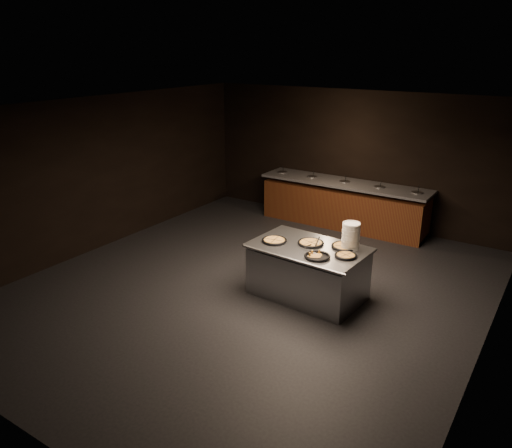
# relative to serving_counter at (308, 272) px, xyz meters

# --- Properties ---
(room) EXTENTS (7.02, 8.02, 2.92)m
(room) POSITION_rel_serving_counter_xyz_m (-0.87, -0.26, 1.05)
(room) COLOR black
(room) RESTS_ON ground
(salad_bar) EXTENTS (3.70, 0.83, 1.18)m
(salad_bar) POSITION_rel_serving_counter_xyz_m (-0.87, 3.30, 0.03)
(salad_bar) COLOR brown
(salad_bar) RESTS_ON ground
(serving_counter) EXTENTS (1.83, 1.24, 0.84)m
(serving_counter) POSITION_rel_serving_counter_xyz_m (0.00, 0.00, 0.00)
(serving_counter) COLOR #A6A9AD
(serving_counter) RESTS_ON ground
(plate_stack) EXTENTS (0.27, 0.27, 0.41)m
(plate_stack) POSITION_rel_serving_counter_xyz_m (0.57, 0.26, 0.64)
(plate_stack) COLOR white
(plate_stack) RESTS_ON serving_counter
(pan_veggie_whole) EXTENTS (0.40, 0.40, 0.04)m
(pan_veggie_whole) POSITION_rel_serving_counter_xyz_m (-0.55, -0.12, 0.46)
(pan_veggie_whole) COLOR black
(pan_veggie_whole) RESTS_ON serving_counter
(pan_cheese_whole) EXTENTS (0.41, 0.41, 0.04)m
(pan_cheese_whole) POSITION_rel_serving_counter_xyz_m (-0.02, 0.10, 0.46)
(pan_cheese_whole) COLOR black
(pan_cheese_whole) RESTS_ON serving_counter
(pan_cheese_slices_a) EXTENTS (0.41, 0.41, 0.04)m
(pan_cheese_slices_a) POSITION_rel_serving_counter_xyz_m (0.48, 0.26, 0.46)
(pan_cheese_slices_a) COLOR black
(pan_cheese_slices_a) RESTS_ON serving_counter
(pan_cheese_slices_b) EXTENTS (0.38, 0.38, 0.04)m
(pan_cheese_slices_b) POSITION_rel_serving_counter_xyz_m (0.30, -0.31, 0.46)
(pan_cheese_slices_b) COLOR black
(pan_cheese_slices_b) RESTS_ON serving_counter
(pan_veggie_slices) EXTENTS (0.33, 0.33, 0.04)m
(pan_veggie_slices) POSITION_rel_serving_counter_xyz_m (0.64, -0.06, 0.46)
(pan_veggie_slices) COLOR black
(pan_veggie_slices) RESTS_ON serving_counter
(server_left) EXTENTS (0.10, 0.29, 0.14)m
(server_left) POSITION_rel_serving_counter_xyz_m (0.11, 0.08, 0.51)
(server_left) COLOR #A6A9AD
(server_left) RESTS_ON serving_counter
(server_right) EXTENTS (0.28, 0.17, 0.14)m
(server_right) POSITION_rel_serving_counter_xyz_m (0.12, -0.21, 0.51)
(server_right) COLOR #A6A9AD
(server_right) RESTS_ON serving_counter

